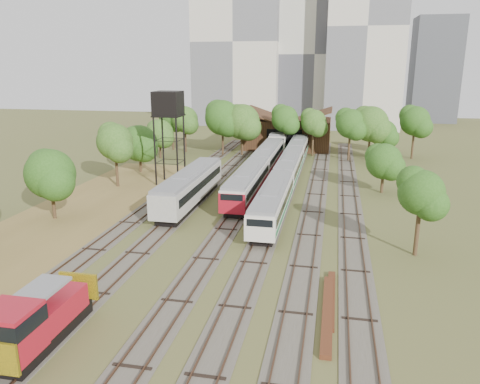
% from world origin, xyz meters
% --- Properties ---
extents(ground, '(240.00, 240.00, 0.00)m').
position_xyz_m(ground, '(0.00, 0.00, 0.00)').
color(ground, '#475123').
rests_on(ground, ground).
extents(dry_grass_patch, '(14.00, 60.00, 0.04)m').
position_xyz_m(dry_grass_patch, '(-18.00, 8.00, 0.02)').
color(dry_grass_patch, brown).
rests_on(dry_grass_patch, ground).
extents(tracks, '(24.60, 80.00, 0.19)m').
position_xyz_m(tracks, '(-0.67, 25.00, 0.04)').
color(tracks, '#4C473D').
rests_on(tracks, ground).
extents(railcar_red_set, '(2.80, 34.58, 3.46)m').
position_xyz_m(railcar_red_set, '(-2.00, 30.31, 1.83)').
color(railcar_red_set, black).
rests_on(railcar_red_set, ground).
extents(railcar_green_set, '(2.73, 52.08, 3.37)m').
position_xyz_m(railcar_green_set, '(2.00, 31.99, 1.78)').
color(railcar_green_set, black).
rests_on(railcar_green_set, ground).
extents(railcar_rear, '(3.01, 16.08, 3.72)m').
position_xyz_m(railcar_rear, '(-2.00, 57.57, 1.97)').
color(railcar_rear, black).
rests_on(railcar_rear, ground).
extents(shunter_locomotive, '(2.68, 8.10, 3.51)m').
position_xyz_m(shunter_locomotive, '(-8.00, -10.87, 1.68)').
color(shunter_locomotive, black).
rests_on(shunter_locomotive, ground).
extents(old_grey_coach, '(3.03, 18.00, 3.74)m').
position_xyz_m(old_grey_coach, '(-8.00, 18.20, 2.04)').
color(old_grey_coach, black).
rests_on(old_grey_coach, ground).
extents(water_tower, '(3.53, 3.53, 12.18)m').
position_xyz_m(water_tower, '(-13.48, 27.05, 10.28)').
color(water_tower, black).
rests_on(water_tower, ground).
extents(rail_pile_near, '(0.66, 9.87, 0.33)m').
position_xyz_m(rail_pile_near, '(8.00, -3.76, 0.16)').
color(rail_pile_near, '#592D19').
rests_on(rail_pile_near, ground).
extents(rail_pile_far, '(0.51, 8.17, 0.27)m').
position_xyz_m(rail_pile_far, '(8.20, -1.78, 0.13)').
color(rail_pile_far, '#592D19').
rests_on(rail_pile_far, ground).
extents(maintenance_shed, '(16.45, 11.55, 7.58)m').
position_xyz_m(maintenance_shed, '(-1.00, 57.98, 2.91)').
color(maintenance_shed, '#331D12').
rests_on(maintenance_shed, ground).
extents(tree_band_left, '(7.03, 66.66, 8.64)m').
position_xyz_m(tree_band_left, '(-20.58, 21.30, 5.20)').
color(tree_band_left, '#382616').
rests_on(tree_band_left, ground).
extents(tree_band_far, '(44.52, 8.78, 9.58)m').
position_xyz_m(tree_band_far, '(0.20, 49.32, 6.13)').
color(tree_band_far, '#382616').
rests_on(tree_band_far, ground).
extents(tree_band_right, '(6.12, 45.17, 7.33)m').
position_xyz_m(tree_band_right, '(14.89, 30.85, 4.54)').
color(tree_band_right, '#382616').
rests_on(tree_band_right, ground).
extents(tower_left, '(22.00, 16.00, 42.00)m').
position_xyz_m(tower_left, '(-18.00, 95.00, 21.00)').
color(tower_left, beige).
rests_on(tower_left, ground).
extents(tower_centre, '(20.00, 18.00, 36.00)m').
position_xyz_m(tower_centre, '(2.00, 100.00, 18.00)').
color(tower_centre, beige).
rests_on(tower_centre, ground).
extents(tower_right, '(18.00, 16.00, 48.00)m').
position_xyz_m(tower_right, '(14.00, 92.00, 24.00)').
color(tower_right, beige).
rests_on(tower_right, ground).
extents(tower_far_right, '(12.00, 12.00, 28.00)m').
position_xyz_m(tower_far_right, '(34.00, 110.00, 14.00)').
color(tower_far_right, '#44464C').
rests_on(tower_far_right, ground).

